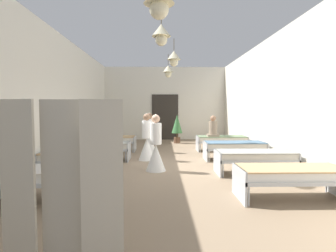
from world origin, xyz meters
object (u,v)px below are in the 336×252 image
(bed_right_row_3, at_px, (221,140))
(nurse_near_aisle, at_px, (149,138))
(nurse_mid_aisle, at_px, (147,143))
(potted_plant, at_px, (177,125))
(bed_left_row_2, at_px, (99,147))
(bed_right_row_2, at_px, (234,146))
(nurse_far_aisle, at_px, (156,151))
(bed_left_row_1, at_px, (81,157))
(bed_right_row_1, at_px, (255,156))
(bed_left_row_0, at_px, (49,176))
(privacy_screen, at_px, (61,184))
(bed_right_row_0, at_px, (291,175))
(patient_seated_primary, at_px, (213,129))
(bed_left_row_3, at_px, (111,140))

(bed_right_row_3, relative_size, nurse_near_aisle, 1.28)
(nurse_mid_aisle, height_order, potted_plant, nurse_mid_aisle)
(bed_left_row_2, bearing_deg, bed_right_row_2, 0.00)
(bed_right_row_3, height_order, potted_plant, potted_plant)
(bed_right_row_2, height_order, nurse_far_aisle, nurse_far_aisle)
(bed_left_row_2, bearing_deg, bed_left_row_1, -90.00)
(bed_right_row_1, bearing_deg, nurse_far_aisle, 170.92)
(bed_left_row_0, xyz_separation_m, bed_right_row_3, (4.27, 5.70, 0.00))
(bed_right_row_1, bearing_deg, privacy_screen, -130.33)
(bed_right_row_0, height_order, patient_seated_primary, patient_seated_primary)
(bed_right_row_1, relative_size, bed_right_row_3, 1.00)
(bed_right_row_0, distance_m, bed_right_row_1, 1.90)
(privacy_screen, bearing_deg, bed_left_row_1, 104.91)
(bed_left_row_3, distance_m, nurse_mid_aisle, 2.39)
(bed_left_row_0, distance_m, nurse_mid_aisle, 4.11)
(privacy_screen, bearing_deg, bed_right_row_1, 50.93)
(nurse_mid_aisle, distance_m, patient_seated_primary, 3.03)
(bed_left_row_1, relative_size, nurse_near_aisle, 1.28)
(nurse_near_aisle, bearing_deg, nurse_mid_aisle, 130.47)
(patient_seated_primary, bearing_deg, bed_right_row_1, -84.62)
(nurse_mid_aisle, bearing_deg, nurse_far_aisle, 1.26)
(bed_right_row_1, bearing_deg, bed_left_row_3, 138.36)
(nurse_near_aisle, bearing_deg, bed_right_row_1, 169.04)
(bed_right_row_2, height_order, nurse_near_aisle, nurse_near_aisle)
(bed_right_row_1, xyz_separation_m, bed_left_row_3, (-4.27, 3.80, 0.00))
(nurse_near_aisle, height_order, potted_plant, nurse_near_aisle)
(potted_plant, bearing_deg, bed_left_row_0, -108.17)
(bed_right_row_3, distance_m, nurse_far_aisle, 4.21)
(bed_left_row_0, height_order, patient_seated_primary, patient_seated_primary)
(nurse_far_aisle, bearing_deg, nurse_mid_aisle, 106.48)
(bed_left_row_2, height_order, potted_plant, potted_plant)
(nurse_far_aisle, height_order, privacy_screen, privacy_screen)
(bed_left_row_1, height_order, nurse_far_aisle, nurse_far_aisle)
(nurse_far_aisle, bearing_deg, patient_seated_primary, 62.21)
(bed_right_row_0, xyz_separation_m, privacy_screen, (-3.32, -2.02, 0.41))
(bed_left_row_1, distance_m, bed_left_row_3, 3.80)
(bed_right_row_1, xyz_separation_m, potted_plant, (-1.58, 6.30, 0.40))
(nurse_near_aisle, bearing_deg, bed_right_row_2, -169.58)
(bed_left_row_3, bearing_deg, bed_right_row_1, -41.64)
(bed_right_row_3, xyz_separation_m, potted_plant, (-1.58, 2.50, 0.40))
(bed_right_row_1, distance_m, bed_right_row_3, 3.80)
(bed_left_row_0, bearing_deg, bed_left_row_2, 90.00)
(bed_left_row_3, bearing_deg, bed_right_row_3, 0.00)
(nurse_far_aisle, bearing_deg, privacy_screen, -96.59)
(bed_right_row_3, bearing_deg, bed_left_row_3, 180.00)
(bed_right_row_1, height_order, privacy_screen, privacy_screen)
(nurse_mid_aisle, distance_m, potted_plant, 4.54)
(bed_left_row_0, height_order, bed_right_row_1, same)
(bed_left_row_0, relative_size, bed_left_row_3, 1.00)
(bed_right_row_3, relative_size, privacy_screen, 1.12)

